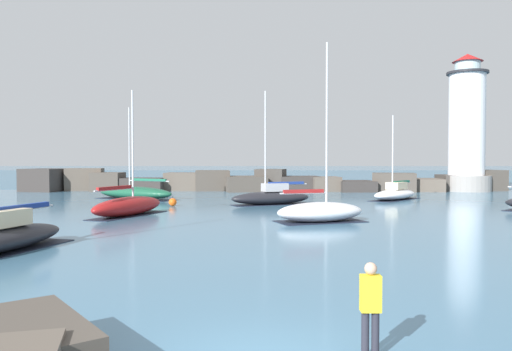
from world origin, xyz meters
TOP-DOWN VIEW (x-y plane):
  - open_sea_beyond at (0.00, 109.11)m, footprint 400.00×116.00m
  - breakwater_jetty at (0.17, 49.22)m, footprint 55.49×6.68m
  - lighthouse at (23.74, 48.80)m, footprint 5.36×5.36m
  - sailboat_moored_0 at (3.48, 20.08)m, footprint 5.79×4.08m
  - sailboat_moored_1 at (-8.41, 23.16)m, footprint 4.11×6.92m
  - sailboat_moored_2 at (12.16, 36.13)m, footprint 6.01×6.52m
  - sailboat_moored_4 at (0.95, 31.10)m, footprint 6.87×4.23m
  - sailboat_moored_5 at (-11.31, 36.50)m, footprint 8.32×5.82m
  - mooring_buoy_orange_near at (-6.72, 29.79)m, footprint 0.61×0.61m
  - person_on_rocks at (1.97, 0.30)m, footprint 0.36×0.23m

SIDE VIEW (x-z plane):
  - open_sea_beyond at x=0.00m, z-range 0.00..0.01m
  - mooring_buoy_orange_near at x=-6.72m, z-range -0.10..0.71m
  - sailboat_moored_2 at x=12.16m, z-range -3.19..4.32m
  - sailboat_moored_5 at x=-11.31m, z-range -3.58..4.77m
  - sailboat_moored_0 at x=3.48m, z-range -4.54..5.75m
  - sailboat_moored_1 at x=-8.41m, z-range -3.40..4.65m
  - sailboat_moored_4 at x=0.95m, z-range -3.87..5.14m
  - person_on_rocks at x=1.97m, z-range 0.10..1.82m
  - breakwater_jetty at x=0.17m, z-range -0.28..2.31m
  - lighthouse at x=23.74m, z-range -0.94..14.73m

